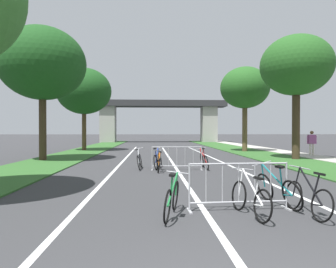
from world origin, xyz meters
name	(u,v)px	position (x,y,z in m)	size (l,w,h in m)	color
grass_verge_left	(80,153)	(-6.79, 21.94, 0.03)	(3.42, 53.62, 0.05)	#2D5B26
grass_verge_right	(250,152)	(6.79, 21.94, 0.03)	(3.42, 53.62, 0.05)	#2D5B26
sidewalk_path_right	(282,152)	(9.49, 21.94, 0.04)	(1.96, 53.62, 0.08)	#ADA89E
lane_stripe_center	(171,161)	(0.00, 15.51, 0.00)	(0.14, 31.02, 0.01)	silver
lane_stripe_right_lane	(218,160)	(2.79, 15.51, 0.00)	(0.14, 31.02, 0.01)	silver
lane_stripe_left_lane	(123,161)	(-2.79, 15.51, 0.00)	(0.14, 31.02, 0.01)	silver
overpass_bridge	(159,114)	(0.00, 44.32, 4.35)	(20.43, 3.37, 6.34)	#2D2D30
tree_left_oak_near	(42,64)	(-7.51, 15.87, 5.66)	(5.00, 5.00, 7.81)	#3D2D1E
tree_left_pine_far	(84,91)	(-7.06, 24.84, 5.23)	(4.76, 4.76, 7.27)	#4C3823
tree_right_cypress_far	(296,66)	(7.60, 15.69, 5.67)	(4.27, 4.27, 7.53)	#3D2D1E
tree_right_oak_mid	(245,88)	(6.64, 22.76, 5.32)	(4.07, 4.07, 7.09)	brown
crowd_barrier_nearest	(239,187)	(0.77, 4.29, 0.52)	(2.29, 0.54, 1.05)	#ADADB2
crowd_barrier_second	(177,158)	(-0.02, 11.24, 0.52)	(2.29, 0.55, 1.05)	#ADADB2
bicycle_orange_0	(158,163)	(-0.85, 10.88, 0.35)	(0.45, 1.72, 0.89)	black
bicycle_blue_1	(158,160)	(-0.87, 11.73, 0.38)	(0.49, 1.74, 0.99)	black
bicycle_white_2	(250,198)	(0.87, 3.81, 0.37)	(0.49, 1.63, 0.96)	black
bicycle_teal_3	(277,189)	(1.78, 4.62, 0.39)	(0.74, 1.77, 1.01)	black
bicycle_black_4	(307,197)	(2.07, 3.80, 0.37)	(0.50, 1.62, 1.00)	black
bicycle_silver_5	(139,161)	(-1.70, 11.64, 0.38)	(0.50, 1.65, 0.97)	black
bicycle_red_6	(204,161)	(1.27, 11.59, 0.38)	(0.53, 1.76, 0.99)	black
bicycle_green_7	(172,198)	(-0.73, 3.89, 0.37)	(0.63, 1.64, 0.92)	black
pedestrian_in_red_jacket	(312,141)	(9.77, 17.87, 1.07)	(0.63, 0.35, 1.75)	beige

